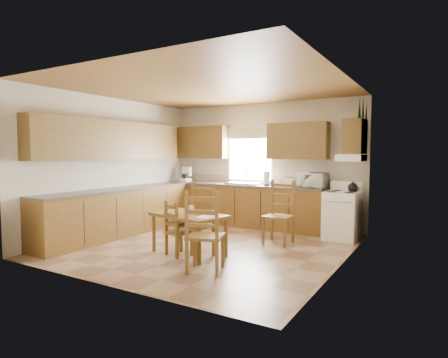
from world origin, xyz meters
The scene contains 35 objects.
floor centered at (0.00, 0.00, 0.00)m, with size 4.50×4.50×0.00m, color #8B6B51.
ceiling centered at (0.00, 0.00, 2.70)m, with size 4.50×4.50×0.00m, color brown.
wall_left centered at (-2.25, 0.00, 1.35)m, with size 4.50×4.50×0.00m, color beige.
wall_right centered at (2.25, 0.00, 1.35)m, with size 4.50×4.50×0.00m, color beige.
wall_back centered at (0.00, 2.25, 1.35)m, with size 4.50×4.50×0.00m, color beige.
wall_front centered at (0.00, -2.25, 1.35)m, with size 4.50×4.50×0.00m, color beige.
lower_cab_back centered at (-0.38, 1.95, 0.44)m, with size 3.75×0.60×0.88m, color brown.
lower_cab_left centered at (-1.95, -0.15, 0.44)m, with size 0.60×3.60×0.88m, color brown.
counter_back centered at (-0.38, 1.95, 0.90)m, with size 3.75×0.63×0.04m, color #4D4742.
counter_left centered at (-1.95, -0.15, 0.90)m, with size 0.63×3.60×0.04m, color #4D4742.
backsplash centered at (-0.38, 2.24, 1.01)m, with size 3.75×0.01×0.18m, color gray.
upper_cab_back_left centered at (-1.55, 2.08, 1.85)m, with size 1.41×0.33×0.75m, color brown.
upper_cab_back_right centered at (0.86, 2.08, 1.85)m, with size 1.25×0.33×0.75m, color brown.
upper_cab_left centered at (-2.08, -0.15, 1.85)m, with size 0.33×3.60×0.75m, color brown.
upper_cab_stove centered at (2.08, 1.65, 1.90)m, with size 0.33×0.62×0.62m, color brown.
range_hood centered at (2.03, 1.65, 1.52)m, with size 0.44×0.62×0.12m, color white.
window_frame centered at (-0.30, 2.22, 1.55)m, with size 1.13×0.02×1.18m, color white.
window_pane centered at (-0.30, 2.21, 1.55)m, with size 1.05×0.01×1.10m, color white.
window_valance centered at (-0.30, 2.19, 2.05)m, with size 1.19×0.01×0.24m, color #547036.
sink_basin centered at (-0.30, 1.95, 0.94)m, with size 0.75×0.45×0.04m, color silver.
pine_decal_a centered at (2.21, 1.33, 2.38)m, with size 0.22×0.22×0.36m, color #14321C.
pine_decal_b centered at (2.21, 1.65, 2.42)m, with size 0.22×0.22×0.36m, color #14321C.
pine_decal_c centered at (2.21, 1.97, 2.38)m, with size 0.22×0.22×0.36m, color #14321C.
stove centered at (1.88, 1.68, 0.44)m, with size 0.59×0.61×0.87m, color white.
coffeemaker centered at (-1.88, 1.93, 1.10)m, with size 0.21×0.25×0.36m, color white.
paper_towel centered at (0.24, 1.94, 1.07)m, with size 0.13×0.13×0.30m, color white.
toaster centered at (0.75, 1.94, 1.01)m, with size 0.22×0.14×0.18m, color white.
microwave centered at (1.25, 1.93, 1.07)m, with size 0.49×0.36×0.30m, color white.
dining_table centered at (0.01, -0.57, 0.32)m, with size 1.20×0.69×0.64m, color brown.
chair_near_left centered at (-0.08, -0.71, 0.43)m, with size 0.36×0.34×0.85m, color brown.
chair_near_right centered at (0.72, -1.17, 0.55)m, with size 0.47×0.44×1.11m, color brown.
chair_far_left centered at (0.18, -0.63, 0.56)m, with size 0.47×0.45×1.12m, color brown.
chair_far_right centered at (0.98, 0.79, 0.56)m, with size 0.47×0.44×1.11m, color brown.
table_paper centered at (0.39, -0.67, 0.65)m, with size 0.21×0.28×0.00m, color white.
table_card centered at (0.00, -0.48, 0.70)m, with size 0.09×0.02×0.12m, color white.
Camera 1 is at (3.47, -5.35, 1.61)m, focal length 30.00 mm.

